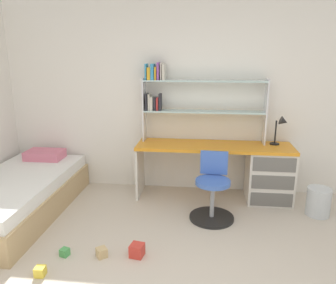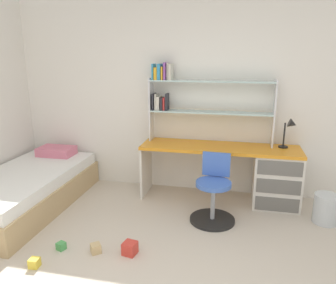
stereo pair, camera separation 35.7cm
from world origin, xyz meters
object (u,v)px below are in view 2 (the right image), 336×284
(desk, at_px, (261,173))
(toy_block_green_0, at_px, (61,246))
(waste_bin, at_px, (326,209))
(toy_block_red_2, at_px, (130,248))
(swivel_chair, at_px, (213,196))
(toy_block_natural_3, at_px, (96,248))
(desk_lamp, at_px, (290,129))
(bookshelf_hutch, at_px, (193,96))
(toy_block_yellow_1, at_px, (34,263))
(bed_platform, at_px, (26,189))

(desk, height_order, toy_block_green_0, desk)
(waste_bin, bearing_deg, toy_block_red_2, -151.58)
(swivel_chair, relative_size, toy_block_red_2, 6.30)
(swivel_chair, bearing_deg, desk, 46.70)
(desk, distance_m, swivel_chair, 0.81)
(swivel_chair, height_order, toy_block_natural_3, swivel_chair)
(desk_lamp, bearing_deg, toy_block_green_0, -144.84)
(waste_bin, distance_m, toy_block_natural_3, 2.57)
(bookshelf_hutch, height_order, desk_lamp, bookshelf_hutch)
(toy_block_yellow_1, bearing_deg, waste_bin, 27.77)
(toy_block_green_0, height_order, toy_block_red_2, toy_block_red_2)
(bed_platform, bearing_deg, toy_block_natural_3, -30.70)
(waste_bin, bearing_deg, bed_platform, -174.23)
(bookshelf_hutch, relative_size, toy_block_green_0, 21.54)
(desk_lamp, relative_size, toy_block_red_2, 3.12)
(bookshelf_hutch, distance_m, waste_bin, 2.08)
(bed_platform, distance_m, toy_block_natural_3, 1.50)
(waste_bin, distance_m, toy_block_red_2, 2.25)
(bed_platform, relative_size, toy_block_red_2, 16.74)
(swivel_chair, xyz_separation_m, waste_bin, (1.26, 0.21, -0.13))
(desk_lamp, bearing_deg, toy_block_yellow_1, -141.10)
(swivel_chair, xyz_separation_m, toy_block_yellow_1, (-1.50, -1.24, -0.26))
(toy_block_natural_3, bearing_deg, swivel_chair, 40.91)
(waste_bin, relative_size, toy_block_natural_3, 3.69)
(bookshelf_hutch, relative_size, swivel_chair, 2.08)
(toy_block_yellow_1, xyz_separation_m, toy_block_natural_3, (0.45, 0.33, 0.00))
(desk, height_order, toy_block_natural_3, desk)
(toy_block_natural_3, bearing_deg, toy_block_yellow_1, -143.59)
(bookshelf_hutch, bearing_deg, desk_lamp, -3.64)
(bookshelf_hutch, height_order, waste_bin, bookshelf_hutch)
(toy_block_green_0, bearing_deg, desk, 37.80)
(desk, relative_size, waste_bin, 5.96)
(desk_lamp, xyz_separation_m, waste_bin, (0.40, -0.45, -0.82))
(waste_bin, height_order, toy_block_green_0, waste_bin)
(toy_block_green_0, bearing_deg, toy_block_yellow_1, -106.30)
(swivel_chair, distance_m, waste_bin, 1.29)
(swivel_chair, relative_size, bed_platform, 0.38)
(desk_lamp, height_order, bed_platform, desk_lamp)
(waste_bin, bearing_deg, bookshelf_hutch, 162.04)
(toy_block_red_2, bearing_deg, desk_lamp, 43.93)
(bookshelf_hutch, xyz_separation_m, toy_block_yellow_1, (-1.13, -1.98, -1.31))
(toy_block_red_2, bearing_deg, toy_block_green_0, -173.73)
(swivel_chair, height_order, toy_block_yellow_1, swivel_chair)
(toy_block_natural_3, bearing_deg, desk, 43.03)
(desk_lamp, height_order, toy_block_green_0, desk_lamp)
(desk_lamp, relative_size, swivel_chair, 0.50)
(toy_block_green_0, relative_size, toy_block_natural_3, 0.82)
(toy_block_green_0, bearing_deg, bookshelf_hutch, 58.15)
(toy_block_yellow_1, height_order, toy_block_red_2, toy_block_red_2)
(bookshelf_hutch, distance_m, toy_block_red_2, 2.08)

